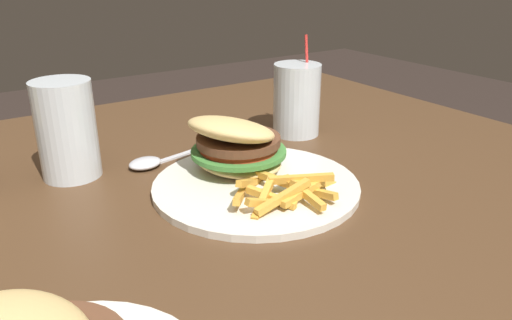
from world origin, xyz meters
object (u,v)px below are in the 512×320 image
at_px(beer_glass, 67,132).
at_px(juice_glass, 297,102).
at_px(meal_plate_near, 245,162).
at_px(spoon, 150,162).

height_order(beer_glass, juice_glass, juice_glass).
height_order(meal_plate_near, beer_glass, beer_glass).
height_order(juice_glass, spoon, juice_glass).
bearing_deg(spoon, meal_plate_near, 112.91).
height_order(meal_plate_near, spoon, meal_plate_near).
bearing_deg(beer_glass, spoon, -105.53).
bearing_deg(meal_plate_near, juice_glass, -56.34).
distance_m(meal_plate_near, juice_glass, 0.23).
relative_size(beer_glass, spoon, 0.85).
xyz_separation_m(beer_glass, spoon, (-0.03, -0.11, -0.06)).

